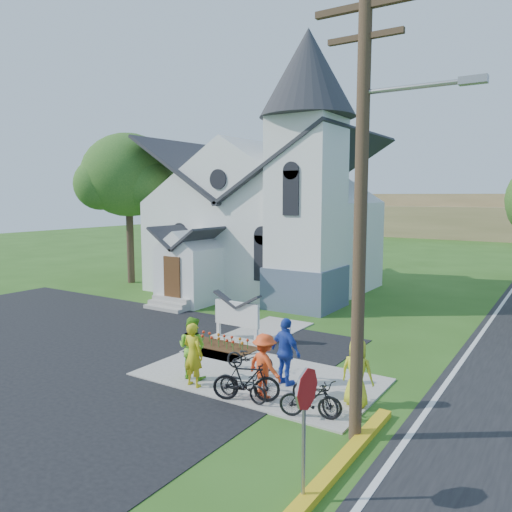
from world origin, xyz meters
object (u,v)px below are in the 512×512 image
Objects in this scene: cyclist_1 at (192,347)px; cyclist_2 at (286,352)px; utility_pole at (364,195)px; bike_4 at (315,394)px; bike_2 at (243,385)px; bike_3 at (310,400)px; bike_0 at (250,357)px; church_sign at (237,314)px; cyclist_4 at (357,372)px; cyclist_3 at (264,366)px; cyclist_0 at (193,354)px; bike_1 at (246,381)px; stop_sign at (306,406)px.

cyclist_1 is 2.79m from cyclist_2.
bike_4 is at bearing 152.14° from utility_pole.
bike_3 reaches higher than bike_2.
bike_0 is 0.80× the size of cyclist_2.
church_sign is at bearing 39.86° from bike_2.
cyclist_4 is (2.64, 1.31, 0.47)m from bike_2.
bike_4 is (1.50, -0.01, -0.45)m from cyclist_3.
cyclist_0 reaches higher than bike_1.
stop_sign reaches higher than cyclist_2.
cyclist_4 is at bearing -110.10° from bike_0.
bike_1 is 0.18m from bike_2.
bike_1 is at bearing -52.52° from church_sign.
cyclist_0 reaches higher than cyclist_3.
cyclist_1 is at bearing 62.79° from bike_3.
bike_2 is at bearing 159.57° from cyclist_1.
utility_pole is 7.10m from cyclist_1.
bike_2 is at bearing 94.29° from cyclist_2.
utility_pole is 5.41m from cyclist_3.
cyclist_1 is at bearing 147.42° from stop_sign.
cyclist_2 is 2.26m from bike_3.
bike_2 is 1.93m from bike_4.
bike_0 is (0.63, 1.92, -0.51)m from cyclist_0.
cyclist_4 is 1.23m from bike_4.
church_sign is at bearing 144.40° from utility_pole.
utility_pole is at bearing -120.34° from bike_1.
church_sign is 5.36m from cyclist_3.
cyclist_2 is at bearing -6.55° from cyclist_4.
bike_2 is (-3.38, 3.00, -1.33)m from stop_sign.
bike_2 is 0.99× the size of bike_3.
stop_sign is 4.71m from bike_2.
stop_sign is 3.99m from bike_4.
cyclist_3 is 0.99× the size of cyclist_4.
stop_sign is at bearing 152.57° from cyclist_0.
bike_0 is at bearing 6.36° from bike_1.
cyclist_4 reaches higher than bike_3.
bike_3 is (3.08, -1.99, 0.06)m from bike_0.
bike_4 is at bearing -165.18° from cyclist_3.
bike_1 is 1.17× the size of bike_2.
bike_4 is (-0.10, 0.45, -0.04)m from bike_3.
cyclist_3 is (3.64, -3.93, -0.11)m from church_sign.
bike_3 is at bearing 114.91° from stop_sign.
cyclist_0 is 2.61m from cyclist_2.
cyclist_3 is 1.08× the size of bike_4.
stop_sign reaches higher than bike_2.
utility_pole is 7.01m from bike_0.
bike_3 is at bearing 179.04° from cyclist_3.
bike_3 is at bearing 63.18° from cyclist_4.
cyclist_4 is (4.82, 0.76, -0.04)m from cyclist_1.
cyclist_3 is at bearing 107.82° from bike_4.
bike_3 is at bearing -132.62° from bike_0.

